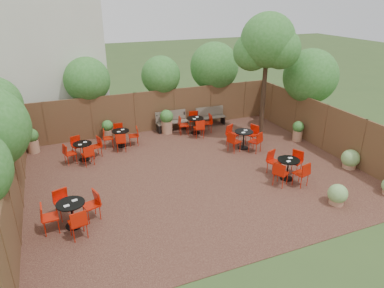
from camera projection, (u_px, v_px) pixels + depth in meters
name	position (u px, v px, depth m)	size (l,w,h in m)	color
ground	(196.00, 173.00, 13.27)	(80.00, 80.00, 0.00)	#354F23
courtyard_paving	(196.00, 173.00, 13.27)	(12.00, 10.00, 0.02)	#371B16
fence_back	(156.00, 111.00, 17.13)	(12.00, 0.08, 2.00)	#563420
fence_left	(16.00, 179.00, 10.78)	(0.08, 10.00, 2.00)	#563420
fence_right	(325.00, 128.00, 14.97)	(0.08, 10.00, 2.00)	#563420
neighbour_building	(46.00, 45.00, 16.93)	(5.00, 4.00, 8.00)	beige
overhang_foliage	(147.00, 90.00, 14.16)	(15.61, 10.62, 2.53)	#2C6822
courtyard_tree	(267.00, 45.00, 14.83)	(2.56, 2.46, 5.60)	black
park_bench_left	(172.00, 121.00, 17.24)	(1.57, 0.52, 0.97)	brown
park_bench_right	(211.00, 116.00, 17.98)	(1.51, 0.54, 0.93)	brown
bistro_tables	(175.00, 151.00, 14.00)	(9.13, 7.15, 0.91)	black
planters	(146.00, 129.00, 16.00)	(11.76, 3.95, 1.16)	#A06D50
low_shrubs	(356.00, 176.00, 12.33)	(2.97, 2.66, 0.74)	#A06D50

